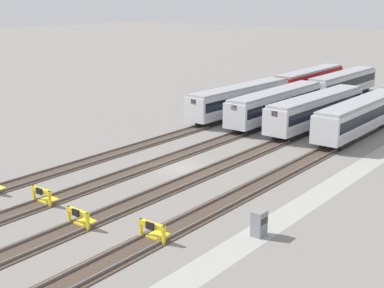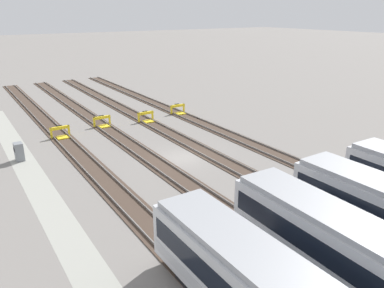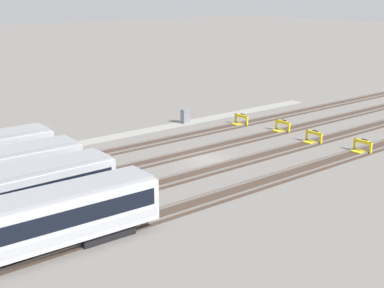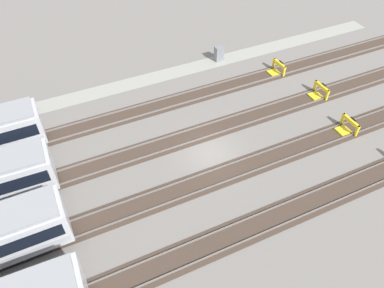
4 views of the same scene
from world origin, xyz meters
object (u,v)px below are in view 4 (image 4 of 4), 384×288
at_px(bumper_stop_nearest_track, 277,69).
at_px(electrical_cabinet, 219,54).
at_px(bumper_stop_middle_track, 347,126).
at_px(bumper_stop_near_inner_track, 319,92).

distance_m(bumper_stop_nearest_track, electrical_cabinet, 6.37).
bearing_deg(bumper_stop_nearest_track, electrical_cabinet, -47.51).
distance_m(bumper_stop_nearest_track, bumper_stop_middle_track, 10.06).
distance_m(bumper_stop_near_inner_track, electrical_cabinet, 11.27).
relative_size(bumper_stop_middle_track, electrical_cabinet, 1.25).
bearing_deg(electrical_cabinet, bumper_stop_near_inner_track, 120.50).
distance_m(bumper_stop_middle_track, electrical_cabinet, 15.50).
xyz_separation_m(bumper_stop_nearest_track, electrical_cabinet, (4.30, -4.69, 0.29)).
height_order(bumper_stop_near_inner_track, bumper_stop_middle_track, same).
bearing_deg(electrical_cabinet, bumper_stop_middle_track, 107.95).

